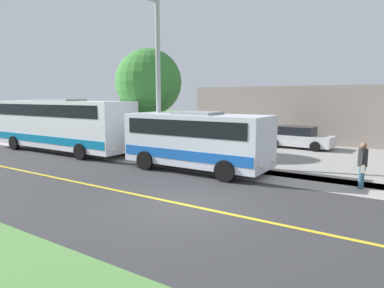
# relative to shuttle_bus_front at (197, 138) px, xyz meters

# --- Properties ---
(ground_plane) EXTENTS (120.00, 120.00, 0.00)m
(ground_plane) POSITION_rel_shuttle_bus_front_xyz_m (4.54, 2.36, -1.52)
(ground_plane) COLOR #548442
(road_surface) EXTENTS (8.00, 100.00, 0.01)m
(road_surface) POSITION_rel_shuttle_bus_front_xyz_m (4.54, 2.36, -1.51)
(road_surface) COLOR #333335
(road_surface) RESTS_ON ground
(sidewalk) EXTENTS (2.40, 100.00, 0.01)m
(sidewalk) POSITION_rel_shuttle_bus_front_xyz_m (-0.66, 2.36, -1.51)
(sidewalk) COLOR #9E9991
(sidewalk) RESTS_ON ground
(parking_lot_surface) EXTENTS (14.00, 36.00, 0.01)m
(parking_lot_surface) POSITION_rel_shuttle_bus_front_xyz_m (-7.86, 5.36, -1.51)
(parking_lot_surface) COLOR gray
(parking_lot_surface) RESTS_ON ground
(road_centre_line) EXTENTS (0.16, 100.00, 0.00)m
(road_centre_line) POSITION_rel_shuttle_bus_front_xyz_m (4.54, 2.36, -1.51)
(road_centre_line) COLOR gold
(road_centre_line) RESTS_ON ground
(shuttle_bus_front) EXTENTS (2.72, 6.90, 2.75)m
(shuttle_bus_front) POSITION_rel_shuttle_bus_front_xyz_m (0.00, 0.00, 0.00)
(shuttle_bus_front) COLOR silver
(shuttle_bus_front) RESTS_ON ground
(transit_bus_rear) EXTENTS (2.78, 10.65, 3.29)m
(transit_bus_rear) POSITION_rel_shuttle_bus_front_xyz_m (-0.03, -10.00, 0.29)
(transit_bus_rear) COLOR white
(transit_bus_rear) RESTS_ON ground
(pedestrian_with_bags) EXTENTS (0.72, 0.34, 1.74)m
(pedestrian_with_bags) POSITION_rel_shuttle_bus_front_xyz_m (-0.73, 6.86, -0.58)
(pedestrian_with_bags) COLOR #335972
(pedestrian_with_bags) RESTS_ON ground
(street_light_pole) EXTENTS (1.97, 0.24, 8.19)m
(street_light_pole) POSITION_rel_shuttle_bus_front_xyz_m (-0.34, -2.62, 2.99)
(street_light_pole) COLOR #9E9EA3
(street_light_pole) RESTS_ON ground
(parked_car_near) EXTENTS (2.20, 4.49, 1.45)m
(parked_car_near) POSITION_rel_shuttle_bus_front_xyz_m (-9.62, 2.01, -0.83)
(parked_car_near) COLOR silver
(parked_car_near) RESTS_ON ground
(tree_curbside) EXTENTS (4.02, 4.02, 6.31)m
(tree_curbside) POSITION_rel_shuttle_bus_front_xyz_m (-2.86, -5.27, 2.77)
(tree_curbside) COLOR brown
(tree_curbside) RESTS_ON ground
(commercial_building) EXTENTS (10.00, 23.10, 4.22)m
(commercial_building) POSITION_rel_shuttle_bus_front_xyz_m (-16.86, 4.14, 0.59)
(commercial_building) COLOR gray
(commercial_building) RESTS_ON ground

